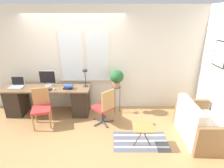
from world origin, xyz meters
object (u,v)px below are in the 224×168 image
object	(u,v)px
book_stack	(69,87)
office_chair_swivel	(105,106)
folding_stool	(144,129)
couch_loveseat	(200,127)
potted_plant	(117,77)
laptop	(18,85)
desk_chair_wooden	(42,106)
mouse	(55,89)
keyboard	(45,90)
monitor	(48,78)
desk_lamp	(86,73)
plant_stand	(117,91)

from	to	relation	value
book_stack	office_chair_swivel	size ratio (longest dim) A/B	0.26
office_chair_swivel	folding_stool	xyz separation A→B (m)	(0.78, -0.79, -0.05)
couch_loveseat	potted_plant	distance (m)	2.15
potted_plant	laptop	bearing A→B (deg)	-179.42
office_chair_swivel	potted_plant	distance (m)	0.82
desk_chair_wooden	office_chair_swivel	xyz separation A→B (m)	(1.47, 0.02, -0.01)
mouse	desk_chair_wooden	xyz separation A→B (m)	(-0.23, -0.36, -0.29)
laptop	keyboard	size ratio (longest dim) A/B	0.94
keyboard	book_stack	xyz separation A→B (m)	(0.58, 0.08, 0.04)
keyboard	desk_chair_wooden	bearing A→B (deg)	-86.82
keyboard	folding_stool	world-z (taller)	keyboard
keyboard	couch_loveseat	xyz separation A→B (m)	(3.50, -0.84, -0.47)
monitor	mouse	xyz separation A→B (m)	(0.23, -0.26, -0.19)
book_stack	office_chair_swivel	xyz separation A→B (m)	(0.91, -0.39, -0.33)
book_stack	folding_stool	world-z (taller)	book_stack
book_stack	office_chair_swivel	bearing A→B (deg)	-23.43
potted_plant	mouse	bearing A→B (deg)	-172.16
laptop	office_chair_swivel	xyz separation A→B (m)	(2.25, -0.52, -0.34)
potted_plant	desk_lamp	bearing A→B (deg)	178.97
keyboard	plant_stand	xyz separation A→B (m)	(1.79, 0.23, -0.15)
mouse	book_stack	world-z (taller)	book_stack
mouse	desk_lamp	distance (m)	0.85
laptop	desk_lamp	xyz separation A→B (m)	(1.75, 0.04, 0.31)
desk_lamp	office_chair_swivel	world-z (taller)	desk_lamp
laptop	couch_loveseat	distance (m)	4.42
keyboard	office_chair_swivel	size ratio (longest dim) A/B	0.40
laptop	potted_plant	size ratio (longest dim) A/B	0.77
desk_lamp	desk_chair_wooden	distance (m)	1.30
laptop	mouse	size ratio (longest dim) A/B	4.60
plant_stand	keyboard	bearing A→B (deg)	-172.55
office_chair_swivel	potted_plant	xyz separation A→B (m)	(0.30, 0.55, 0.54)
book_stack	potted_plant	bearing A→B (deg)	7.22
laptop	desk_lamp	distance (m)	1.78
keyboard	potted_plant	world-z (taller)	potted_plant
book_stack	potted_plant	xyz separation A→B (m)	(1.21, 0.15, 0.20)
mouse	laptop	bearing A→B (deg)	169.49
keyboard	laptop	bearing A→B (deg)	164.71
desk_chair_wooden	couch_loveseat	size ratio (longest dim) A/B	0.75
keyboard	mouse	xyz separation A→B (m)	(0.24, 0.02, 0.01)
book_stack	couch_loveseat	bearing A→B (deg)	-17.53
book_stack	folding_stool	bearing A→B (deg)	-35.14
keyboard	desk_chair_wooden	distance (m)	0.44
keyboard	desk_chair_wooden	world-z (taller)	desk_chair_wooden
monitor	laptop	bearing A→B (deg)	-174.69
laptop	desk_chair_wooden	bearing A→B (deg)	-34.88
mouse	plant_stand	xyz separation A→B (m)	(1.54, 0.21, -0.16)
mouse	desk_lamp	bearing A→B (deg)	16.95
laptop	book_stack	world-z (taller)	laptop
desk_chair_wooden	folding_stool	xyz separation A→B (m)	(2.25, -0.77, -0.06)
book_stack	laptop	bearing A→B (deg)	174.60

